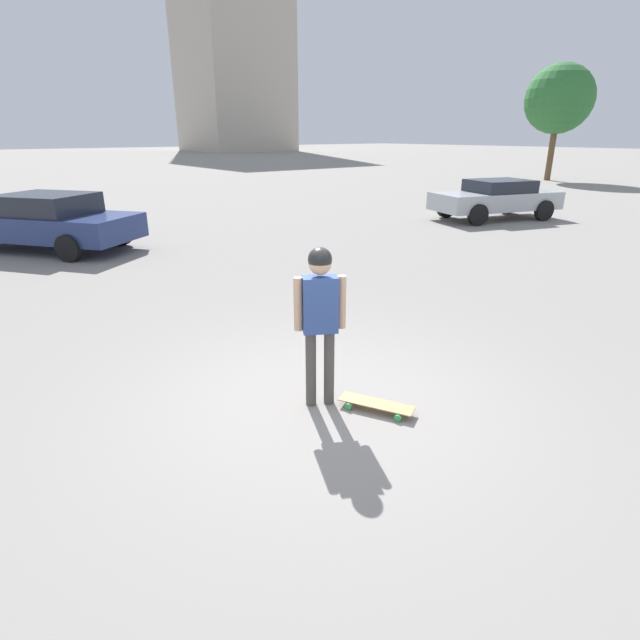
# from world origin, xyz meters

# --- Properties ---
(ground_plane) EXTENTS (220.00, 220.00, 0.00)m
(ground_plane) POSITION_xyz_m (0.00, 0.00, 0.00)
(ground_plane) COLOR gray
(person) EXTENTS (0.49, 0.35, 1.76)m
(person) POSITION_xyz_m (0.00, 0.00, 1.13)
(person) COLOR #4C4742
(person) RESTS_ON ground_plane
(skateboard) EXTENTS (0.56, 0.82, 0.09)m
(skateboard) POSITION_xyz_m (-0.39, 0.49, 0.07)
(skateboard) COLOR tan
(skateboard) RESTS_ON ground_plane
(car_parked_near) EXTENTS (4.26, 4.83, 1.41)m
(car_parked_near) POSITION_xyz_m (0.67, -10.43, 0.73)
(car_parked_near) COLOR navy
(car_parked_near) RESTS_ON ground_plane
(car_parked_far) EXTENTS (4.73, 2.98, 1.33)m
(car_parked_far) POSITION_xyz_m (-12.63, -6.33, 0.72)
(car_parked_far) COLOR #ADB2B7
(car_parked_far) RESTS_ON ground_plane
(building_block_distant) EXTENTS (14.82, 15.03, 40.86)m
(building_block_distant) POSITION_xyz_m (-41.10, -75.78, 20.43)
(building_block_distant) COLOR #B2A899
(building_block_distant) RESTS_ON ground_plane
(tree_distant) EXTENTS (4.05, 4.05, 6.81)m
(tree_distant) POSITION_xyz_m (-28.83, -13.37, 4.76)
(tree_distant) COLOR brown
(tree_distant) RESTS_ON ground_plane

